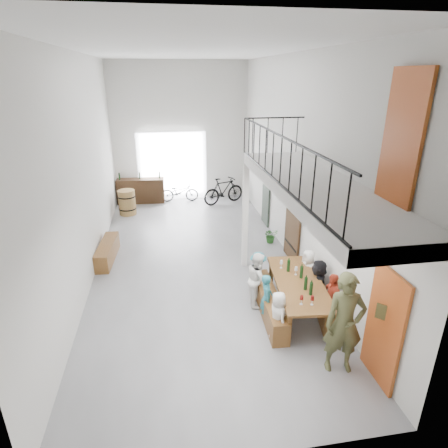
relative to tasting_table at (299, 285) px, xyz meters
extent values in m
plane|color=slate|center=(-1.99, 2.83, -0.71)|extent=(12.00, 12.00, 0.00)
plane|color=silver|center=(-1.99, 8.83, 2.04)|extent=(5.50, 0.00, 5.50)
plane|color=silver|center=(-1.99, -3.17, 2.04)|extent=(5.50, 0.00, 5.50)
plane|color=silver|center=(-4.74, 2.83, 2.04)|extent=(0.00, 12.00, 12.00)
plane|color=silver|center=(0.76, 2.83, 2.04)|extent=(0.00, 12.00, 12.00)
plane|color=white|center=(-1.99, 2.83, 4.79)|extent=(12.00, 12.00, 0.00)
cube|color=white|center=(-2.39, 8.77, 0.69)|extent=(2.80, 0.08, 2.80)
cube|color=#AF4A1B|center=(0.71, -2.07, 0.34)|extent=(0.06, 0.95, 2.10)
cube|color=#3E2913|center=(0.71, 2.53, 0.29)|extent=(0.06, 1.10, 2.00)
cube|color=#2E382E|center=(0.71, 5.33, 0.29)|extent=(0.06, 0.80, 2.00)
cube|color=#AF4A1B|center=(0.71, -1.67, 3.39)|extent=(0.06, 0.90, 1.95)
cube|color=#473F1C|center=(0.73, 1.43, 1.19)|extent=(0.04, 0.45, 0.55)
cylinder|color=white|center=(0.72, 4.03, 1.69)|extent=(0.04, 0.28, 0.28)
cube|color=silver|center=(0.01, -0.37, 2.29)|extent=(1.50, 5.60, 0.25)
cube|color=black|center=(-0.72, -0.37, 3.27)|extent=(0.03, 5.60, 0.03)
cube|color=black|center=(-0.72, -0.37, 2.44)|extent=(0.03, 5.60, 0.03)
cube|color=black|center=(0.01, 2.41, 3.27)|extent=(1.50, 0.03, 0.03)
cube|color=silver|center=(-0.69, 2.38, 0.73)|extent=(0.14, 0.14, 2.88)
cube|color=brown|center=(0.00, 0.00, 0.05)|extent=(1.27, 2.53, 0.06)
cube|color=brown|center=(-0.53, -0.99, -0.34)|extent=(0.09, 0.09, 0.73)
cube|color=brown|center=(0.30, -1.09, -0.34)|extent=(0.09, 0.09, 0.73)
cube|color=brown|center=(-0.30, 1.09, -0.34)|extent=(0.09, 0.09, 0.73)
cube|color=brown|center=(0.53, 0.99, -0.34)|extent=(0.09, 0.09, 0.73)
cube|color=brown|center=(-0.63, 0.03, -0.45)|extent=(0.48, 2.25, 0.51)
cube|color=brown|center=(0.58, 0.05, -0.48)|extent=(0.66, 1.99, 0.45)
cylinder|color=black|center=(0.10, 0.15, 0.26)|extent=(0.07, 0.07, 0.35)
cylinder|color=black|center=(0.02, -0.32, 0.26)|extent=(0.07, 0.07, 0.35)
cylinder|color=black|center=(0.05, -0.53, 0.26)|extent=(0.07, 0.07, 0.35)
cylinder|color=black|center=(-0.09, 0.48, 0.26)|extent=(0.07, 0.07, 0.35)
cube|color=brown|center=(-4.49, 3.35, -0.46)|extent=(0.52, 1.80, 0.50)
cylinder|color=olive|center=(-4.19, 7.11, -0.23)|extent=(0.63, 0.63, 0.95)
cylinder|color=black|center=(-4.19, 7.11, -0.47)|extent=(0.64, 0.64, 0.05)
cylinder|color=black|center=(-4.19, 7.11, 0.00)|extent=(0.64, 0.64, 0.05)
cube|color=#3E2913|center=(-3.74, 8.48, -0.21)|extent=(1.92, 0.63, 1.00)
cylinder|color=black|center=(-4.54, 8.49, 0.43)|extent=(0.06, 0.06, 0.28)
cylinder|color=black|center=(-3.74, 8.52, 0.43)|extent=(0.06, 0.06, 0.28)
cylinder|color=black|center=(-2.94, 8.47, 0.43)|extent=(0.06, 0.06, 0.28)
imported|color=white|center=(-0.70, -0.78, -0.18)|extent=(0.41, 0.56, 1.06)
imported|color=#267280|center=(-0.74, -0.11, -0.17)|extent=(0.34, 0.44, 1.08)
imported|color=white|center=(-0.78, 0.50, -0.06)|extent=(0.55, 0.67, 1.29)
imported|color=#267280|center=(-0.67, 0.93, -0.16)|extent=(0.43, 0.71, 1.08)
imported|color=#B4341F|center=(0.54, -0.51, -0.10)|extent=(0.30, 0.71, 1.21)
imported|color=black|center=(0.52, 0.17, -0.12)|extent=(0.73, 1.14, 1.17)
imported|color=white|center=(0.51, 0.76, -0.14)|extent=(0.40, 0.58, 1.13)
imported|color=#474929|center=(0.18, -1.75, 0.25)|extent=(0.76, 0.56, 1.92)
imported|color=#1A4D1A|center=(0.46, 3.74, -0.47)|extent=(0.46, 0.41, 0.48)
imported|color=black|center=(-2.16, 8.36, -0.30)|extent=(1.58, 0.63, 0.81)
imported|color=black|center=(-0.39, 7.79, -0.16)|extent=(1.88, 1.14, 1.09)
camera|label=1|loc=(-2.74, -6.70, 4.26)|focal=30.00mm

